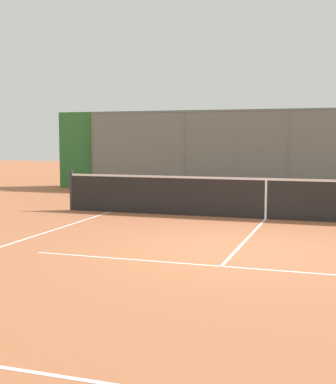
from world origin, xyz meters
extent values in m
plane|color=#A8603D|center=(0.00, 0.00, 0.00)|extent=(60.00, 60.00, 0.00)
cube|color=white|center=(0.00, 5.10, 0.00)|extent=(7.91, 0.05, 0.01)
cube|color=white|center=(0.00, 1.13, 0.00)|extent=(6.17, 0.05, 0.01)
cube|color=white|center=(3.96, 0.69, 0.00)|extent=(0.05, 8.81, 0.01)
cube|color=white|center=(0.00, -1.29, 0.00)|extent=(0.05, 4.85, 0.01)
cylinder|color=slate|center=(0.00, -9.14, 1.42)|extent=(0.07, 0.07, 2.83)
cylinder|color=slate|center=(3.55, -9.14, 1.42)|extent=(0.07, 0.07, 2.83)
cylinder|color=slate|center=(7.09, -9.14, 1.42)|extent=(0.07, 0.07, 2.83)
cylinder|color=slate|center=(0.00, -9.14, 2.79)|extent=(14.18, 0.05, 0.05)
cube|color=slate|center=(0.00, -9.14, 1.42)|extent=(14.18, 0.02, 2.83)
cube|color=#2D6B33|center=(0.00, -9.79, 1.43)|extent=(17.18, 0.90, 2.86)
cube|color=silver|center=(0.00, -8.96, 0.07)|extent=(15.18, 0.18, 0.15)
cylinder|color=#2D2D2D|center=(5.07, -3.72, 0.54)|extent=(0.09, 0.09, 1.07)
cube|color=black|center=(0.00, -3.72, 0.46)|extent=(10.06, 0.02, 0.91)
cube|color=white|center=(0.00, -3.72, 0.94)|extent=(10.06, 0.04, 0.05)
cube|color=white|center=(0.00, -3.72, 0.46)|extent=(0.05, 0.04, 0.91)
camera|label=1|loc=(-1.63, 8.68, 1.89)|focal=49.70mm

